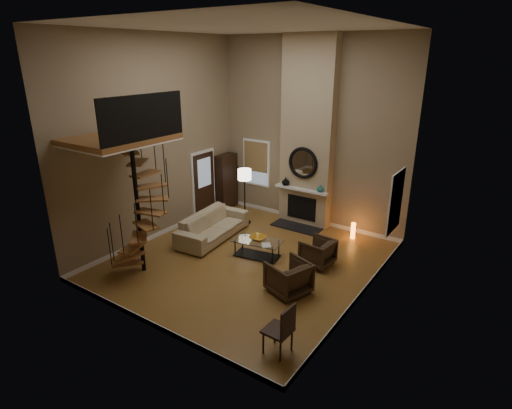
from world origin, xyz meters
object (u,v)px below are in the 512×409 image
Objects in this scene: armchair_near at (320,253)px; sofa at (213,225)px; coffee_table at (257,246)px; hutch at (226,181)px; side_chair at (282,328)px; floor_lamp at (245,179)px; accent_lamp at (353,231)px; armchair_far at (291,279)px.

sofa is at bearing -80.10° from armchair_near.
sofa reaches higher than coffee_table.
hutch is 1.83× the size of side_chair.
armchair_near is at bearing 16.02° from coffee_table.
floor_lamp is 3.51m from accent_lamp.
floor_lamp reaches higher than accent_lamp.
coffee_table is 0.79× the size of floor_lamp.
sofa is 2.93× the size of armchair_far.
accent_lamp is at bearing -160.92° from armchair_far.
armchair_near is at bearing -91.97° from sofa.
accent_lamp is (1.64, 2.43, -0.03)m from coffee_table.
floor_lamp is 6.11m from side_chair.
accent_lamp is (3.23, 0.74, -1.16)m from floor_lamp.
armchair_near is 1.49m from armchair_far.
armchair_near is 1.61× the size of accent_lamp.
side_chair is (0.79, -5.25, 0.28)m from accent_lamp.
coffee_table is (-1.59, 1.04, -0.07)m from armchair_far.
side_chair is at bearing 45.09° from armchair_far.
armchair_near is 0.88× the size of armchair_far.
armchair_far is at bearing -37.83° from hutch.
coffee_table is at bearing -103.86° from sofa.
floor_lamp is (-3.18, 2.73, 1.06)m from armchair_far.
side_chair is at bearing -48.33° from floor_lamp.
side_chair is at bearing 21.02° from armchair_near.
hutch is 5.70m from armchair_far.
hutch is at bearing 179.89° from accent_lamp.
accent_lamp is at bearing 98.51° from side_chair.
side_chair is (2.43, -2.83, 0.24)m from coffee_table.
armchair_far reaches higher than accent_lamp.
accent_lamp is at bearing -176.06° from armchair_near.
hutch is 0.73× the size of sofa.
hutch is at bearing 150.06° from floor_lamp.
sofa is 1.42× the size of floor_lamp.
coffee_table is (2.89, -2.44, -0.67)m from hutch.
armchair_near is 3.39m from side_chair.
side_chair reaches higher than armchair_near.
accent_lamp reaches higher than coffee_table.
armchair_near is (4.45, -1.99, -0.60)m from hutch.
coffee_table is at bearing -67.76° from armchair_near.
armchair_far is at bearing -40.64° from floor_lamp.
armchair_far is at bearing -33.20° from coffee_table.
side_chair is (5.32, -5.26, -0.42)m from hutch.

